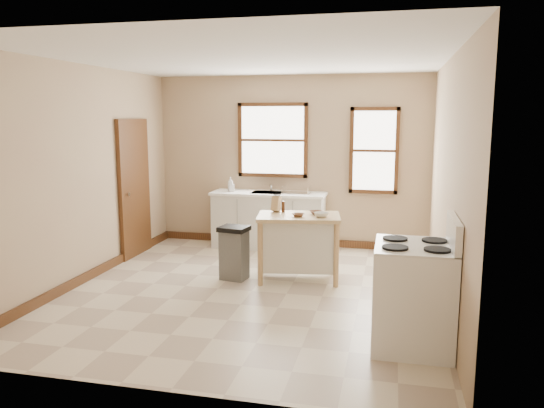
{
  "coord_description": "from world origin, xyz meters",
  "views": [
    {
      "loc": [
        1.65,
        -6.08,
        2.14
      ],
      "look_at": [
        0.17,
        0.4,
        1.04
      ],
      "focal_mm": 35.0,
      "sensor_mm": 36.0,
      "label": 1
    }
  ],
  "objects_px": {
    "trash_bin": "(234,253)",
    "bowl_a": "(298,215)",
    "knife_block": "(276,204)",
    "gas_stove": "(414,282)",
    "kitchen_island": "(298,247)",
    "dish_rack": "(297,190)",
    "bowl_b": "(316,212)",
    "pepper_grinder": "(283,207)",
    "soap_bottle_a": "(230,184)",
    "soap_bottle_b": "(232,186)",
    "bowl_c": "(321,215)"
  },
  "relations": [
    {
      "from": "soap_bottle_a",
      "to": "bowl_a",
      "type": "distance_m",
      "value": 2.22
    },
    {
      "from": "bowl_b",
      "to": "trash_bin",
      "type": "xyz_separation_m",
      "value": [
        -1.05,
        -0.28,
        -0.54
      ]
    },
    {
      "from": "knife_block",
      "to": "bowl_c",
      "type": "xyz_separation_m",
      "value": [
        0.64,
        -0.23,
        -0.07
      ]
    },
    {
      "from": "kitchen_island",
      "to": "dish_rack",
      "type": "bearing_deg",
      "value": 92.21
    },
    {
      "from": "bowl_a",
      "to": "gas_stove",
      "type": "bearing_deg",
      "value": -50.38
    },
    {
      "from": "bowl_a",
      "to": "trash_bin",
      "type": "height_order",
      "value": "bowl_a"
    },
    {
      "from": "kitchen_island",
      "to": "pepper_grinder",
      "type": "bearing_deg",
      "value": 139.68
    },
    {
      "from": "soap_bottle_b",
      "to": "gas_stove",
      "type": "relative_size",
      "value": 0.14
    },
    {
      "from": "soap_bottle_a",
      "to": "pepper_grinder",
      "type": "xyz_separation_m",
      "value": [
        1.18,
        -1.43,
        -0.09
      ]
    },
    {
      "from": "bowl_a",
      "to": "knife_block",
      "type": "bearing_deg",
      "value": 142.46
    },
    {
      "from": "soap_bottle_a",
      "to": "trash_bin",
      "type": "xyz_separation_m",
      "value": [
        0.59,
        -1.75,
        -0.68
      ]
    },
    {
      "from": "knife_block",
      "to": "trash_bin",
      "type": "bearing_deg",
      "value": -134.62
    },
    {
      "from": "soap_bottle_a",
      "to": "bowl_c",
      "type": "height_order",
      "value": "soap_bottle_a"
    },
    {
      "from": "pepper_grinder",
      "to": "bowl_c",
      "type": "xyz_separation_m",
      "value": [
        0.54,
        -0.21,
        -0.05
      ]
    },
    {
      "from": "dish_rack",
      "to": "trash_bin",
      "type": "xyz_separation_m",
      "value": [
        -0.52,
        -1.72,
        -0.62
      ]
    },
    {
      "from": "dish_rack",
      "to": "kitchen_island",
      "type": "xyz_separation_m",
      "value": [
        0.31,
        -1.55,
        -0.54
      ]
    },
    {
      "from": "soap_bottle_a",
      "to": "pepper_grinder",
      "type": "distance_m",
      "value": 1.86
    },
    {
      "from": "soap_bottle_a",
      "to": "gas_stove",
      "type": "bearing_deg",
      "value": -66.56
    },
    {
      "from": "bowl_a",
      "to": "trash_bin",
      "type": "distance_m",
      "value": 1.0
    },
    {
      "from": "kitchen_island",
      "to": "gas_stove",
      "type": "relative_size",
      "value": 0.85
    },
    {
      "from": "soap_bottle_b",
      "to": "knife_block",
      "type": "height_order",
      "value": "soap_bottle_b"
    },
    {
      "from": "trash_bin",
      "to": "knife_block",
      "type": "bearing_deg",
      "value": 43.21
    },
    {
      "from": "knife_block",
      "to": "gas_stove",
      "type": "height_order",
      "value": "gas_stove"
    },
    {
      "from": "soap_bottle_b",
      "to": "pepper_grinder",
      "type": "relative_size",
      "value": 1.19
    },
    {
      "from": "kitchen_island",
      "to": "bowl_c",
      "type": "xyz_separation_m",
      "value": [
        0.31,
        -0.07,
        0.46
      ]
    },
    {
      "from": "dish_rack",
      "to": "bowl_b",
      "type": "height_order",
      "value": "dish_rack"
    },
    {
      "from": "soap_bottle_b",
      "to": "pepper_grinder",
      "type": "distance_m",
      "value": 1.81
    },
    {
      "from": "knife_block",
      "to": "trash_bin",
      "type": "xyz_separation_m",
      "value": [
        -0.49,
        -0.33,
        -0.61
      ]
    },
    {
      "from": "pepper_grinder",
      "to": "bowl_b",
      "type": "distance_m",
      "value": 0.46
    },
    {
      "from": "knife_block",
      "to": "gas_stove",
      "type": "bearing_deg",
      "value": -36.89
    },
    {
      "from": "soap_bottle_b",
      "to": "bowl_b",
      "type": "height_order",
      "value": "soap_bottle_b"
    },
    {
      "from": "knife_block",
      "to": "pepper_grinder",
      "type": "bearing_deg",
      "value": 0.1
    },
    {
      "from": "bowl_b",
      "to": "dish_rack",
      "type": "bearing_deg",
      "value": 110.16
    },
    {
      "from": "dish_rack",
      "to": "bowl_a",
      "type": "bearing_deg",
      "value": -57.85
    },
    {
      "from": "knife_block",
      "to": "bowl_b",
      "type": "xyz_separation_m",
      "value": [
        0.56,
        -0.05,
        -0.08
      ]
    },
    {
      "from": "trash_bin",
      "to": "dish_rack",
      "type": "bearing_deg",
      "value": 82.34
    },
    {
      "from": "dish_rack",
      "to": "trash_bin",
      "type": "bearing_deg",
      "value": -85.75
    },
    {
      "from": "pepper_grinder",
      "to": "soap_bottle_b",
      "type": "bearing_deg",
      "value": 129.36
    },
    {
      "from": "kitchen_island",
      "to": "bowl_a",
      "type": "bearing_deg",
      "value": -91.91
    },
    {
      "from": "trash_bin",
      "to": "bowl_a",
      "type": "bearing_deg",
      "value": 13.38
    },
    {
      "from": "dish_rack",
      "to": "kitchen_island",
      "type": "distance_m",
      "value": 1.67
    },
    {
      "from": "soap_bottle_a",
      "to": "knife_block",
      "type": "xyz_separation_m",
      "value": [
        1.08,
        -1.41,
        -0.07
      ]
    },
    {
      "from": "kitchen_island",
      "to": "gas_stove",
      "type": "bearing_deg",
      "value": -60.99
    },
    {
      "from": "soap_bottle_b",
      "to": "dish_rack",
      "type": "xyz_separation_m",
      "value": [
        1.07,
        0.01,
        -0.03
      ]
    },
    {
      "from": "soap_bottle_b",
      "to": "gas_stove",
      "type": "height_order",
      "value": "gas_stove"
    },
    {
      "from": "kitchen_island",
      "to": "bowl_b",
      "type": "relative_size",
      "value": 6.05
    },
    {
      "from": "knife_block",
      "to": "dish_rack",
      "type": "bearing_deg",
      "value": 100.21
    },
    {
      "from": "kitchen_island",
      "to": "gas_stove",
      "type": "height_order",
      "value": "gas_stove"
    },
    {
      "from": "soap_bottle_a",
      "to": "bowl_b",
      "type": "relative_size",
      "value": 1.34
    },
    {
      "from": "soap_bottle_b",
      "to": "dish_rack",
      "type": "bearing_deg",
      "value": -15.8
    }
  ]
}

